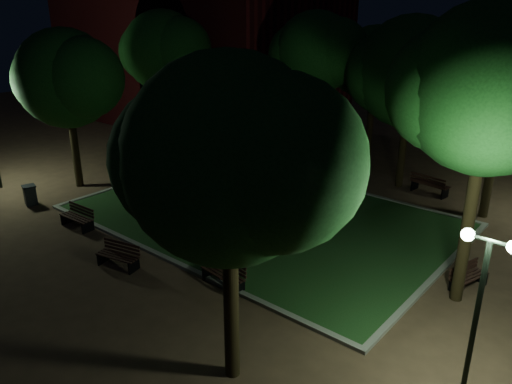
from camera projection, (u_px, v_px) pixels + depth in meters
ground at (229, 232)px, 19.75m from camera, size 80.00×80.00×0.00m
lawn at (261, 216)px, 21.17m from camera, size 15.00×10.00×0.08m
lawn_kerb at (261, 215)px, 21.16m from camera, size 15.40×10.40×0.12m
monument at (261, 196)px, 20.84m from camera, size 1.40×1.40×3.20m
building_main at (196, 19)px, 36.51m from camera, size 20.00×12.00×15.00m
tree_west at (67, 79)px, 22.84m from camera, size 5.60×4.57×7.54m
tree_north_wl at (317, 53)px, 25.11m from camera, size 5.11×4.17×8.24m
tree_north_er at (413, 72)px, 22.70m from camera, size 6.30×5.14×8.11m
tree_ne at (507, 93)px, 19.30m from camera, size 5.70×4.65×7.59m
tree_east at (494, 90)px, 12.98m from camera, size 5.70×4.65×8.73m
tree_se at (231, 161)px, 10.23m from camera, size 5.51×4.49×7.73m
tree_nw at (164, 51)px, 29.07m from camera, size 5.77×4.71×8.24m
tree_far_north at (376, 65)px, 26.24m from camera, size 4.97×4.06×7.49m
lamppost_se at (482, 286)px, 10.52m from camera, size 1.18×0.28×4.12m
lamppost_nw at (197, 94)px, 31.17m from camera, size 1.18×0.28×4.54m
bench_near_left at (119, 256)px, 17.07m from camera, size 1.63×0.88×0.85m
bench_near_right at (225, 274)px, 15.89m from camera, size 1.68×0.77×0.89m
bench_west_near at (78, 217)px, 20.09m from camera, size 1.63×0.64×0.88m
bench_left_side at (128, 164)px, 26.77m from camera, size 0.71×1.55×0.82m
bench_right_side at (467, 277)px, 15.84m from camera, size 0.89×1.51×0.78m
bench_far_side at (429, 185)px, 23.53m from camera, size 1.86×0.86×0.98m
trash_bin at (30, 195)px, 22.31m from camera, size 0.65×0.65×0.91m
bicycle at (133, 147)px, 29.85m from camera, size 1.61×0.81×0.81m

